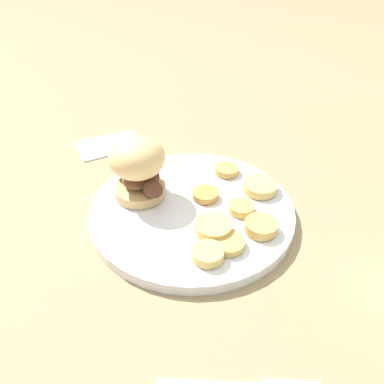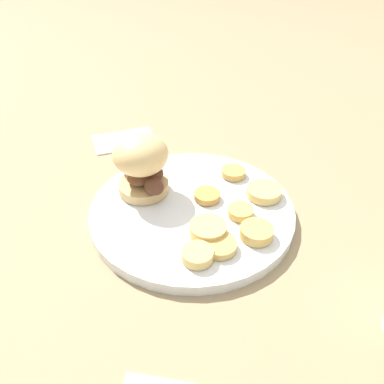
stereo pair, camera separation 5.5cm
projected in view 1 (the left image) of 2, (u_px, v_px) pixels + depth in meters
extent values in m
plane|color=#937F5B|center=(192.00, 214.00, 0.58)|extent=(4.00, 4.00, 0.00)
cylinder|color=white|center=(192.00, 210.00, 0.57)|extent=(0.31, 0.31, 0.02)
torus|color=white|center=(192.00, 207.00, 0.57)|extent=(0.31, 0.31, 0.01)
cylinder|color=tan|center=(140.00, 190.00, 0.58)|extent=(0.08, 0.08, 0.02)
ellipsoid|color=brown|center=(135.00, 180.00, 0.57)|extent=(0.06, 0.05, 0.02)
ellipsoid|color=#563323|center=(149.00, 176.00, 0.58)|extent=(0.05, 0.05, 0.02)
ellipsoid|color=#563323|center=(153.00, 189.00, 0.55)|extent=(0.04, 0.03, 0.02)
ellipsoid|color=#563323|center=(128.00, 169.00, 0.60)|extent=(0.06, 0.06, 0.01)
ellipsoid|color=#E5C17F|center=(137.00, 158.00, 0.55)|extent=(0.08, 0.08, 0.06)
cylinder|color=#DBB766|center=(208.00, 254.00, 0.48)|extent=(0.04, 0.04, 0.01)
cylinder|color=tan|center=(228.00, 243.00, 0.49)|extent=(0.05, 0.05, 0.01)
cylinder|color=tan|center=(227.00, 170.00, 0.63)|extent=(0.04, 0.04, 0.01)
cylinder|color=tan|center=(241.00, 208.00, 0.55)|extent=(0.04, 0.04, 0.01)
cylinder|color=#DBB766|center=(213.00, 228.00, 0.51)|extent=(0.05, 0.05, 0.02)
cylinder|color=tan|center=(261.00, 226.00, 0.52)|extent=(0.05, 0.05, 0.01)
cylinder|color=#DBB766|center=(260.00, 187.00, 0.59)|extent=(0.05, 0.05, 0.01)
cylinder|color=#BC8942|center=(204.00, 194.00, 0.58)|extent=(0.04, 0.04, 0.01)
cube|color=white|center=(109.00, 144.00, 0.74)|extent=(0.11, 0.14, 0.01)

